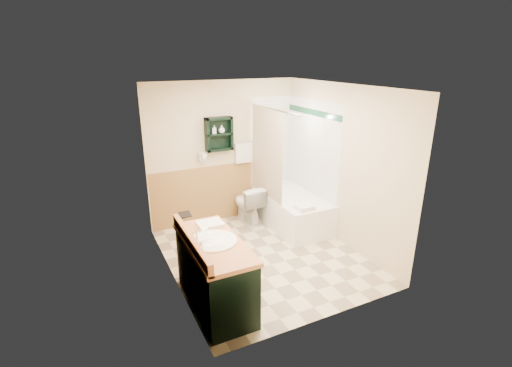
% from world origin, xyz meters
% --- Properties ---
extents(floor, '(3.00, 3.00, 0.00)m').
position_xyz_m(floor, '(0.00, 0.00, 0.00)').
color(floor, beige).
rests_on(floor, ground).
extents(back_wall, '(2.60, 0.04, 2.40)m').
position_xyz_m(back_wall, '(0.00, 1.52, 1.20)').
color(back_wall, '#F0E5BC').
rests_on(back_wall, ground).
extents(left_wall, '(0.04, 3.00, 2.40)m').
position_xyz_m(left_wall, '(-1.32, 0.00, 1.20)').
color(left_wall, '#F0E5BC').
rests_on(left_wall, ground).
extents(right_wall, '(0.04, 3.00, 2.40)m').
position_xyz_m(right_wall, '(1.32, 0.00, 1.20)').
color(right_wall, '#F0E5BC').
rests_on(right_wall, ground).
extents(ceiling, '(2.60, 3.00, 0.04)m').
position_xyz_m(ceiling, '(0.00, 0.00, 2.42)').
color(ceiling, white).
rests_on(ceiling, back_wall).
extents(wainscot_left, '(2.98, 2.98, 1.00)m').
position_xyz_m(wainscot_left, '(-1.29, 0.00, 0.50)').
color(wainscot_left, tan).
rests_on(wainscot_left, left_wall).
extents(wainscot_back, '(2.58, 2.58, 1.00)m').
position_xyz_m(wainscot_back, '(0.00, 1.49, 0.50)').
color(wainscot_back, tan).
rests_on(wainscot_back, back_wall).
extents(mirror_frame, '(1.30, 1.30, 1.00)m').
position_xyz_m(mirror_frame, '(-1.27, -0.55, 1.50)').
color(mirror_frame, olive).
rests_on(mirror_frame, left_wall).
extents(mirror_glass, '(1.20, 1.20, 0.90)m').
position_xyz_m(mirror_glass, '(-1.27, -0.55, 1.50)').
color(mirror_glass, white).
rests_on(mirror_glass, left_wall).
extents(tile_right, '(1.50, 1.50, 2.10)m').
position_xyz_m(tile_right, '(1.28, 0.75, 1.05)').
color(tile_right, white).
rests_on(tile_right, right_wall).
extents(tile_back, '(0.95, 0.95, 2.10)m').
position_xyz_m(tile_back, '(1.03, 1.48, 1.05)').
color(tile_back, white).
rests_on(tile_back, back_wall).
extents(tile_accent, '(1.50, 1.50, 0.10)m').
position_xyz_m(tile_accent, '(1.27, 0.75, 1.90)').
color(tile_accent, '#134328').
rests_on(tile_accent, right_wall).
extents(wall_shelf, '(0.45, 0.15, 0.55)m').
position_xyz_m(wall_shelf, '(-0.10, 1.41, 1.55)').
color(wall_shelf, black).
rests_on(wall_shelf, back_wall).
extents(hair_dryer, '(0.10, 0.24, 0.18)m').
position_xyz_m(hair_dryer, '(-0.40, 1.43, 1.20)').
color(hair_dryer, silver).
rests_on(hair_dryer, back_wall).
extents(towel_bar, '(0.40, 0.06, 0.40)m').
position_xyz_m(towel_bar, '(0.35, 1.45, 1.35)').
color(towel_bar, white).
rests_on(towel_bar, back_wall).
extents(curtain_rod, '(0.03, 1.60, 0.03)m').
position_xyz_m(curtain_rod, '(0.53, 0.75, 2.00)').
color(curtain_rod, silver).
rests_on(curtain_rod, back_wall).
extents(shower_curtain, '(1.05, 1.05, 1.70)m').
position_xyz_m(shower_curtain, '(0.53, 0.92, 1.15)').
color(shower_curtain, '#BBA88D').
rests_on(shower_curtain, curtain_rod).
extents(vanity, '(0.59, 1.29, 0.82)m').
position_xyz_m(vanity, '(-0.99, -0.73, 0.41)').
color(vanity, black).
rests_on(vanity, ground).
extents(bathtub, '(0.81, 1.50, 0.54)m').
position_xyz_m(bathtub, '(0.93, 0.72, 0.27)').
color(bathtub, white).
rests_on(bathtub, ground).
extents(toilet, '(0.42, 0.71, 0.67)m').
position_xyz_m(toilet, '(0.29, 1.15, 0.34)').
color(toilet, white).
rests_on(toilet, ground).
extents(counter_towel, '(0.30, 0.24, 0.04)m').
position_xyz_m(counter_towel, '(-0.89, -0.33, 0.84)').
color(counter_towel, white).
rests_on(counter_towel, vanity).
extents(vanity_book, '(0.15, 0.03, 0.20)m').
position_xyz_m(vanity_book, '(-1.16, 0.10, 0.92)').
color(vanity_book, black).
rests_on(vanity_book, vanity).
extents(tub_towel, '(0.26, 0.22, 0.07)m').
position_xyz_m(tub_towel, '(0.78, 0.14, 0.57)').
color(tub_towel, white).
rests_on(tub_towel, bathtub).
extents(soap_bottle_a, '(0.11, 0.15, 0.06)m').
position_xyz_m(soap_bottle_a, '(-0.18, 1.40, 1.60)').
color(soap_bottle_a, white).
rests_on(soap_bottle_a, wall_shelf).
extents(soap_bottle_b, '(0.14, 0.16, 0.10)m').
position_xyz_m(soap_bottle_b, '(-0.05, 1.40, 1.62)').
color(soap_bottle_b, white).
rests_on(soap_bottle_b, wall_shelf).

